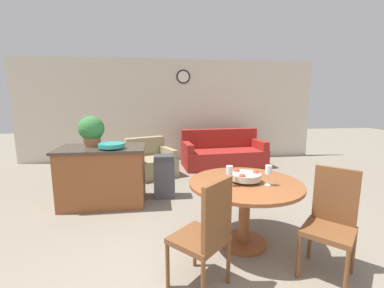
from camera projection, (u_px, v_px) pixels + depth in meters
The scene contains 13 objects.
wall_back at pixel (171, 110), 6.96m from camera, with size 8.00×0.09×2.70m.
dining_table at pixel (245, 196), 2.86m from camera, with size 1.24×1.24×0.74m.
dining_chair_near_left at pixel (206, 231), 2.16m from camera, with size 0.59×0.59×1.01m.
dining_chair_near_right at pixel (331, 218), 2.40m from camera, with size 0.59×0.59×1.01m.
fruit_bowl at pixel (245, 176), 2.82m from camera, with size 0.34×0.34×0.12m.
wine_glass_left at pixel (229, 171), 2.67m from camera, with size 0.07×0.07×0.22m.
wine_glass_right at pixel (269, 170), 2.69m from camera, with size 0.07×0.07×0.22m.
kitchen_island at pixel (104, 175), 4.05m from camera, with size 1.31×0.78×0.92m.
teal_bowl at pixel (112, 145), 3.82m from camera, with size 0.38×0.38×0.08m.
potted_plant at pixel (92, 130), 4.07m from camera, with size 0.40×0.40×0.47m.
trash_bin at pixel (164, 176), 4.35m from camera, with size 0.34×0.29×0.72m.
couch at pixel (223, 154), 6.43m from camera, with size 2.08×1.09×0.89m.
armchair at pixel (150, 162), 5.66m from camera, with size 1.19×1.20×0.80m.
Camera 1 is at (-0.39, -1.59, 1.64)m, focal length 24.00 mm.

